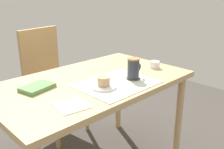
# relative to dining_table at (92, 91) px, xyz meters

# --- Properties ---
(dining_table) EXTENTS (1.25, 0.74, 0.70)m
(dining_table) POSITION_rel_dining_table_xyz_m (0.00, 0.00, 0.00)
(dining_table) COLOR tan
(dining_table) RESTS_ON ground_plane
(wooden_chair) EXTENTS (0.48, 0.48, 0.93)m
(wooden_chair) POSITION_rel_dining_table_xyz_m (0.11, 0.70, -0.12)
(wooden_chair) COLOR tan
(wooden_chair) RESTS_ON ground_plane
(placemat) EXTENTS (0.46, 0.36, 0.00)m
(placemat) POSITION_rel_dining_table_xyz_m (0.06, -0.16, 0.08)
(placemat) COLOR silver
(placemat) RESTS_ON dining_table
(pastry_plate) EXTENTS (0.15, 0.15, 0.01)m
(pastry_plate) POSITION_rel_dining_table_xyz_m (-0.04, -0.16, 0.09)
(pastry_plate) COLOR white
(pastry_plate) RESTS_ON placemat
(pastry) EXTENTS (0.07, 0.07, 0.05)m
(pastry) POSITION_rel_dining_table_xyz_m (-0.04, -0.16, 0.12)
(pastry) COLOR tan
(pastry) RESTS_ON pastry_plate
(coffee_coaster) EXTENTS (0.09, 0.09, 0.00)m
(coffee_coaster) POSITION_rel_dining_table_xyz_m (0.19, -0.18, 0.08)
(coffee_coaster) COLOR brown
(coffee_coaster) RESTS_ON placemat
(coffee_mug) EXTENTS (0.11, 0.08, 0.13)m
(coffee_mug) POSITION_rel_dining_table_xyz_m (0.19, -0.18, 0.15)
(coffee_mug) COLOR #2D333D
(coffee_mug) RESTS_ON coffee_coaster
(paper_napkin) EXTENTS (0.17, 0.17, 0.00)m
(paper_napkin) POSITION_rel_dining_table_xyz_m (-0.31, -0.22, 0.08)
(paper_napkin) COLOR silver
(paper_napkin) RESTS_ON dining_table
(sugar_bowl) EXTENTS (0.07, 0.07, 0.05)m
(sugar_bowl) POSITION_rel_dining_table_xyz_m (0.49, -0.13, 0.10)
(sugar_bowl) COLOR white
(sugar_bowl) RESTS_ON dining_table
(small_book) EXTENTS (0.20, 0.16, 0.02)m
(small_book) POSITION_rel_dining_table_xyz_m (-0.32, 0.09, 0.09)
(small_book) COLOR #598C4C
(small_book) RESTS_ON dining_table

